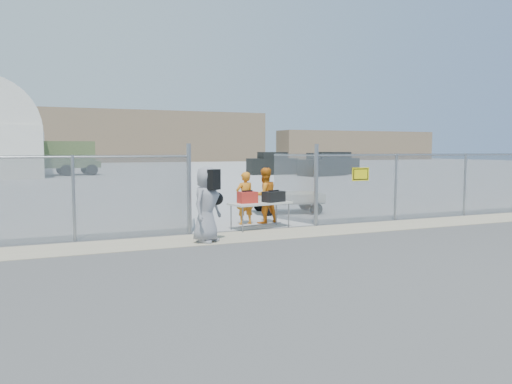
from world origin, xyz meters
name	(u,v)px	position (x,y,z in m)	size (l,w,h in m)	color
ground	(286,241)	(0.00, 0.00, 0.00)	(160.00, 160.00, 0.00)	#464545
tarmac_inside	(106,172)	(0.00, 42.00, 0.01)	(160.00, 80.00, 0.01)	#A7A7A7
dirt_strip	(270,234)	(0.00, 1.00, 0.01)	(44.00, 1.60, 0.01)	tan
distant_hills	(113,136)	(5.00, 78.00, 4.50)	(140.00, 6.00, 9.00)	#7F684F
chain_link_fence	(256,192)	(0.00, 2.00, 1.10)	(40.00, 0.20, 2.20)	gray
folding_table	(260,216)	(0.15, 2.04, 0.39)	(1.85, 0.77, 0.79)	silver
orange_bag	(247,197)	(-0.26, 2.03, 0.95)	(0.53, 0.35, 0.33)	red
black_duffel	(274,197)	(0.58, 2.02, 0.94)	(0.65, 0.38, 0.31)	black
security_worker_left	(245,198)	(0.04, 3.00, 0.82)	(0.60, 0.39, 1.65)	orange
security_worker_right	(265,196)	(0.70, 2.98, 0.88)	(0.86, 0.67, 1.76)	orange
visitor	(206,205)	(-1.93, 0.62, 0.96)	(0.94, 0.61, 1.91)	gray
utility_trailer	(287,202)	(2.49, 4.98, 0.40)	(3.26, 1.68, 0.79)	silver
military_truck	(61,158)	(-4.42, 35.75, 1.50)	(6.31, 2.33, 3.01)	#506336
parked_vehicle_near	(323,165)	(16.44, 26.26, 0.97)	(4.29, 1.94, 1.94)	black
parked_vehicle_mid	(272,164)	(13.41, 30.14, 1.00)	(4.43, 2.00, 2.00)	black
parked_vehicle_far	(335,163)	(18.82, 28.16, 1.01)	(4.44, 2.01, 2.01)	black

